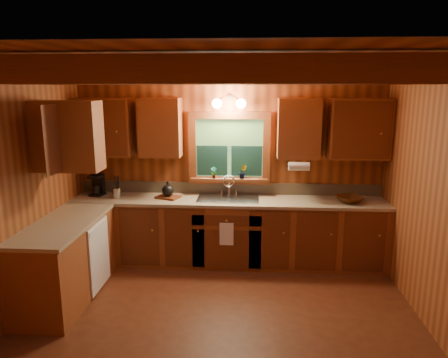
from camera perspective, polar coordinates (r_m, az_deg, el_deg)
room at (r=4.07m, az=-0.78°, el=-3.10°), size 4.20×4.20×4.20m
ceiling_beams at (r=3.92m, az=-0.83°, el=13.89°), size 4.20×2.54×0.18m
base_cabinets at (r=5.61m, az=-4.74°, el=-8.07°), size 4.20×2.22×0.86m
countertop at (r=5.47m, az=-4.67°, el=-3.63°), size 4.20×2.24×0.04m
backsplash at (r=5.97m, az=0.72°, el=-1.23°), size 4.20×0.02×0.16m
dishwasher_panel at (r=5.30m, az=-16.39°, el=-9.80°), size 0.02×0.60×0.80m
upper_cabinets at (r=5.43m, az=-5.53°, el=6.56°), size 4.19×1.77×0.78m
window at (r=5.85m, az=0.72°, el=3.95°), size 1.12×0.08×1.00m
window_sill at (r=5.88m, az=0.69°, el=-0.06°), size 1.06×0.14×0.04m
wall_sconce at (r=5.67m, az=0.67°, el=10.14°), size 0.45×0.21×0.17m
paper_towel_roll at (r=5.57m, az=10.02°, el=1.67°), size 0.27×0.11×0.11m
dish_towel at (r=5.51m, az=0.34°, el=-7.41°), size 0.18×0.01×0.30m
sink at (r=5.73m, az=0.55°, el=-3.11°), size 0.82×0.48×0.43m
coffee_maker at (r=6.14m, az=-16.61°, el=-0.77°), size 0.16×0.21×0.29m
utensil_crock at (r=5.93m, az=-14.20°, el=-1.75°), size 0.11×0.11×0.31m
cutting_board at (r=5.80m, az=-7.54°, el=-2.42°), size 0.35×0.30×0.03m
teakettle at (r=5.78m, az=-7.57°, el=-1.52°), size 0.16×0.16×0.20m
wicker_basket at (r=5.78m, az=16.46°, el=-2.62°), size 0.44×0.44×0.08m
potted_plant_left at (r=5.83m, az=-1.40°, el=0.86°), size 0.09×0.06×0.16m
potted_plant_right at (r=5.82m, az=2.53°, el=0.99°), size 0.11×0.09×0.19m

